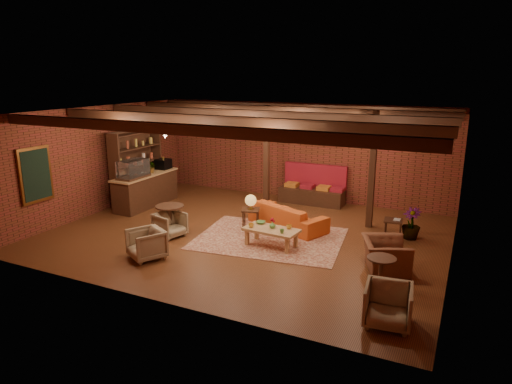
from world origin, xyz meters
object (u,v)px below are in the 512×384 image
at_px(round_table_left, 170,215).
at_px(armchair_right, 386,250).
at_px(side_table_lamp, 251,203).
at_px(round_table_right, 381,268).
at_px(armchair_b, 146,243).
at_px(plant_tall, 414,193).
at_px(armchair_a, 170,223).
at_px(armchair_far, 388,303).
at_px(sofa, 287,216).
at_px(side_table_book, 393,221).
at_px(coffee_table, 271,230).

height_order(round_table_left, armchair_right, armchair_right).
xyz_separation_m(side_table_lamp, round_table_right, (3.87, -2.08, -0.30)).
height_order(armchair_b, plant_tall, plant_tall).
distance_m(armchair_a, armchair_right, 5.46).
distance_m(round_table_left, plant_tall, 6.31).
xyz_separation_m(armchair_a, armchair_far, (5.90, -1.97, 0.04)).
bearing_deg(round_table_left, armchair_right, 0.73).
xyz_separation_m(sofa, armchair_b, (-2.11, -3.43, 0.05)).
relative_size(side_table_lamp, armchair_b, 1.28).
bearing_deg(plant_tall, side_table_book, -156.59).
relative_size(coffee_table, round_table_left, 1.80).
height_order(sofa, armchair_a, armchair_a).
bearing_deg(armchair_a, sofa, -36.50).
distance_m(coffee_table, round_table_left, 2.80).
distance_m(side_table_book, plant_tall, 0.88).
bearing_deg(armchair_a, round_table_right, -82.04).
xyz_separation_m(round_table_left, armchair_a, (0.13, -0.19, -0.17)).
height_order(sofa, round_table_left, round_table_left).
height_order(armchair_a, round_table_right, armchair_a).
relative_size(round_table_left, round_table_right, 1.16).
height_order(armchair_b, armchair_far, armchair_far).
distance_m(round_table_left, armchair_b, 1.71).
bearing_deg(side_table_lamp, sofa, 34.94).
height_order(sofa, coffee_table, coffee_table).
bearing_deg(plant_tall, round_table_right, -92.91).
height_order(side_table_book, armchair_far, armchair_far).
distance_m(coffee_table, armchair_b, 2.98).
relative_size(sofa, armchair_far, 2.91).
relative_size(round_table_left, plant_tall, 0.31).
distance_m(armchair_b, armchair_right, 5.34).
bearing_deg(side_table_book, armchair_right, -85.10).
bearing_deg(sofa, side_table_book, -150.28).
xyz_separation_m(side_table_lamp, side_table_book, (3.62, 0.93, -0.27)).
bearing_deg(round_table_right, side_table_book, 94.87).
bearing_deg(round_table_left, round_table_right, -8.68).
distance_m(coffee_table, armchair_far, 4.07).
bearing_deg(round_table_right, armchair_b, -171.56).
relative_size(side_table_lamp, armchair_far, 1.24).
height_order(coffee_table, round_table_left, round_table_left).
bearing_deg(armchair_far, side_table_lamp, 135.15).
height_order(round_table_left, round_table_right, round_table_left).
bearing_deg(armchair_a, plant_tall, -51.23).
height_order(coffee_table, round_table_right, coffee_table).
bearing_deg(sofa, plant_tall, -148.02).
distance_m(armchair_a, plant_tall, 6.29).
height_order(sofa, armchair_right, armchair_right).
bearing_deg(armchair_a, side_table_lamp, -34.77).
bearing_deg(plant_tall, armchair_far, -87.42).
bearing_deg(armchair_a, armchair_b, -150.06).
height_order(side_table_lamp, armchair_right, side_table_lamp).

